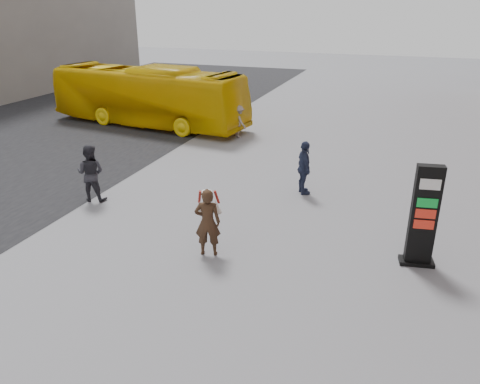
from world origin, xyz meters
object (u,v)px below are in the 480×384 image
(info_pylon, at_px, (424,217))
(pedestrian_b, at_px, (239,121))
(pedestrian_a, at_px, (91,173))
(woman, at_px, (208,221))
(pedestrian_c, at_px, (304,168))
(bus, at_px, (148,96))

(info_pylon, bearing_deg, pedestrian_b, 121.57)
(pedestrian_a, bearing_deg, woman, 146.98)
(info_pylon, height_order, pedestrian_b, info_pylon)
(info_pylon, height_order, pedestrian_c, info_pylon)
(woman, bearing_deg, pedestrian_a, -38.34)
(info_pylon, height_order, pedestrian_a, info_pylon)
(woman, bearing_deg, pedestrian_b, -90.61)
(woman, distance_m, pedestrian_a, 5.16)
(woman, distance_m, pedestrian_b, 10.82)
(bus, xyz_separation_m, pedestrian_b, (5.07, -0.67, -0.72))
(info_pylon, height_order, bus, bus)
(pedestrian_c, bearing_deg, pedestrian_a, 85.95)
(pedestrian_b, bearing_deg, pedestrian_a, 112.39)
(woman, xyz_separation_m, bus, (-8.03, 11.08, 0.57))
(pedestrian_a, relative_size, pedestrian_c, 1.02)
(woman, xyz_separation_m, pedestrian_b, (-2.96, 10.41, -0.15))
(woman, height_order, pedestrian_b, woman)
(info_pylon, distance_m, pedestrian_b, 12.08)
(pedestrian_b, relative_size, pedestrian_c, 0.85)
(woman, distance_m, pedestrian_c, 4.88)
(info_pylon, bearing_deg, pedestrian_c, 126.78)
(bus, relative_size, pedestrian_b, 7.05)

